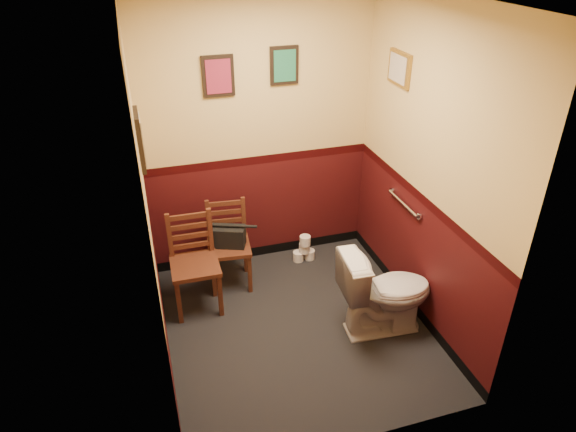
# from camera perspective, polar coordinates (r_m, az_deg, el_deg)

# --- Properties ---
(floor) EXTENTS (2.20, 2.40, 0.00)m
(floor) POSITION_cam_1_polar(r_m,az_deg,el_deg) (4.64, 0.92, -12.29)
(floor) COLOR black
(floor) RESTS_ON ground
(wall_back) EXTENTS (2.20, 0.00, 2.70)m
(wall_back) POSITION_cam_1_polar(r_m,az_deg,el_deg) (4.92, -3.27, 8.83)
(wall_back) COLOR #3A0C0E
(wall_back) RESTS_ON ground
(wall_front) EXTENTS (2.20, 0.00, 2.70)m
(wall_front) POSITION_cam_1_polar(r_m,az_deg,el_deg) (2.92, 8.42, -7.59)
(wall_front) COLOR #3A0C0E
(wall_front) RESTS_ON ground
(wall_left) EXTENTS (0.00, 2.40, 2.70)m
(wall_left) POSITION_cam_1_polar(r_m,az_deg,el_deg) (3.71, -15.29, 0.39)
(wall_left) COLOR #3A0C0E
(wall_left) RESTS_ON ground
(wall_right) EXTENTS (0.00, 2.40, 2.70)m
(wall_right) POSITION_cam_1_polar(r_m,az_deg,el_deg) (4.30, 15.21, 4.60)
(wall_right) COLOR #3A0C0E
(wall_right) RESTS_ON ground
(grab_bar) EXTENTS (0.05, 0.56, 0.06)m
(grab_bar) POSITION_cam_1_polar(r_m,az_deg,el_deg) (4.65, 12.71, 1.38)
(grab_bar) COLOR silver
(grab_bar) RESTS_ON wall_right
(framed_print_back_a) EXTENTS (0.28, 0.04, 0.36)m
(framed_print_back_a) POSITION_cam_1_polar(r_m,az_deg,el_deg) (4.65, -7.76, 15.14)
(framed_print_back_a) COLOR black
(framed_print_back_a) RESTS_ON wall_back
(framed_print_back_b) EXTENTS (0.26, 0.04, 0.34)m
(framed_print_back_b) POSITION_cam_1_polar(r_m,az_deg,el_deg) (4.77, -0.41, 16.38)
(framed_print_back_b) COLOR black
(framed_print_back_b) RESTS_ON wall_back
(framed_print_left) EXTENTS (0.04, 0.30, 0.38)m
(framed_print_left) POSITION_cam_1_polar(r_m,az_deg,el_deg) (3.60, -16.12, 8.14)
(framed_print_left) COLOR black
(framed_print_left) RESTS_ON wall_left
(framed_print_right) EXTENTS (0.04, 0.34, 0.28)m
(framed_print_right) POSITION_cam_1_polar(r_m,az_deg,el_deg) (4.55, 12.25, 15.73)
(framed_print_right) COLOR olive
(framed_print_right) RESTS_ON wall_right
(toilet) EXTENTS (0.82, 0.50, 0.78)m
(toilet) POSITION_cam_1_polar(r_m,az_deg,el_deg) (4.46, 10.76, -8.32)
(toilet) COLOR white
(toilet) RESTS_ON floor
(toilet_brush) EXTENTS (0.10, 0.10, 0.37)m
(toilet_brush) POSITION_cam_1_polar(r_m,az_deg,el_deg) (4.89, 12.83, -9.64)
(toilet_brush) COLOR silver
(toilet_brush) RESTS_ON floor
(chair_left) EXTENTS (0.43, 0.43, 0.91)m
(chair_left) POSITION_cam_1_polar(r_m,az_deg,el_deg) (4.69, -10.37, -5.17)
(chair_left) COLOR #5A2B1B
(chair_left) RESTS_ON floor
(chair_right) EXTENTS (0.44, 0.44, 0.85)m
(chair_right) POSITION_cam_1_polar(r_m,az_deg,el_deg) (4.95, -6.62, -3.17)
(chair_right) COLOR #5A2B1B
(chair_right) RESTS_ON floor
(handbag) EXTENTS (0.35, 0.26, 0.23)m
(handbag) POSITION_cam_1_polar(r_m,az_deg,el_deg) (4.86, -6.66, -2.24)
(handbag) COLOR black
(handbag) RESTS_ON chair_right
(tp_stack) EXTENTS (0.23, 0.14, 0.31)m
(tp_stack) POSITION_cam_1_polar(r_m,az_deg,el_deg) (5.39, 1.82, -3.77)
(tp_stack) COLOR silver
(tp_stack) RESTS_ON floor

